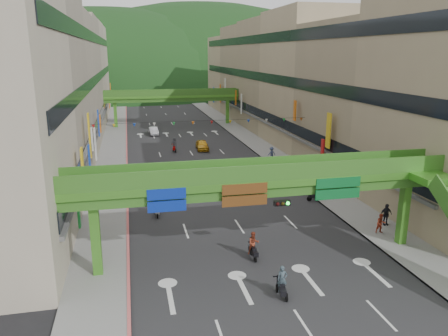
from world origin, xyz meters
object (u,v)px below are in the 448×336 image
Objects in this scene: overpass_near at (278,190)px; scooter_rider_mid at (254,245)px; car_silver at (153,131)px; pedestrian_red at (381,225)px; scooter_rider_near at (282,283)px; car_yellow at (202,145)px.

overpass_near is 4.47m from scooter_rider_mid.
car_silver is (-5.35, 50.53, -4.52)m from overpass_near.
overpass_near is 17.67× the size of pedestrian_red.
scooter_rider_near is 1.24× the size of pedestrian_red.
pedestrian_red is (9.61, 2.62, -4.41)m from overpass_near.
scooter_rider_near is (-1.14, -4.38, -4.30)m from overpass_near.
car_silver is at bearing 94.38° from scooter_rider_near.
car_silver is 50.20m from pedestrian_red.
scooter_rider_near is 0.98× the size of scooter_rider_mid.
overpass_near is 13.97× the size of scooter_rider_mid.
pedestrian_red is (10.76, 7.00, -0.12)m from scooter_rider_near.
scooter_rider_mid is at bearing -87.51° from car_silver.
pedestrian_red is at bearing 33.05° from scooter_rider_near.
scooter_rider_mid is at bearing 152.27° from overpass_near.
car_yellow is at bearing 88.48° from overpass_near.
car_yellow is at bearing 87.04° from scooter_rider_near.
car_yellow is 2.70× the size of pedestrian_red.
scooter_rider_mid is 0.48× the size of car_silver.
car_silver is at bearing 114.26° from pedestrian_red.
overpass_near is 36.78m from car_yellow.
scooter_rider_near reaches higher than car_silver.
overpass_near is 6.54× the size of car_yellow.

